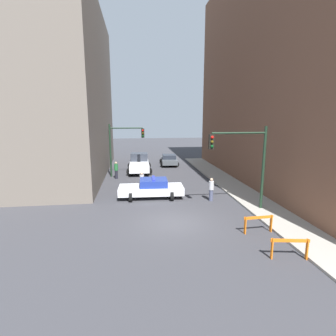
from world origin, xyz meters
The scene contains 14 objects.
ground_plane centered at (0.00, 0.00, 0.00)m, with size 120.00×120.00×0.00m, color #38383D.
sidewalk_right centered at (6.20, 0.00, 0.06)m, with size 2.40×44.00×0.12m.
building_corner_left centered at (-12.00, 14.00, 8.17)m, with size 14.00×20.00×16.34m.
building_right centered at (13.40, 8.00, 9.90)m, with size 12.00×28.00×19.81m.
traffic_light_near centered at (4.73, 1.40, 3.53)m, with size 3.64×0.35×5.20m.
traffic_light_far centered at (-3.30, 12.27, 3.40)m, with size 3.44×0.35×5.20m.
police_car centered at (-0.88, 4.85, 0.72)m, with size 4.77×2.49×1.52m.
white_truck centered at (-1.57, 14.45, 0.91)m, with size 2.71×5.44×1.90m.
parked_car_near centered at (2.17, 17.96, 0.67)m, with size 2.46×4.41×1.31m.
pedestrian_crossing centered at (-1.54, 6.25, 0.86)m, with size 0.40×0.40×1.66m.
pedestrian_corner centered at (-3.85, 11.33, 0.86)m, with size 0.39×0.39×1.66m.
pedestrian_sidewalk centered at (3.25, 3.55, 0.86)m, with size 0.50×0.50×1.66m.
barrier_front centered at (4.24, -4.42, 0.62)m, with size 1.59×0.41×0.90m.
barrier_mid centered at (4.13, -1.85, 0.62)m, with size 1.60×0.24×0.90m.
Camera 1 is at (-2.10, -13.75, 5.87)m, focal length 28.00 mm.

